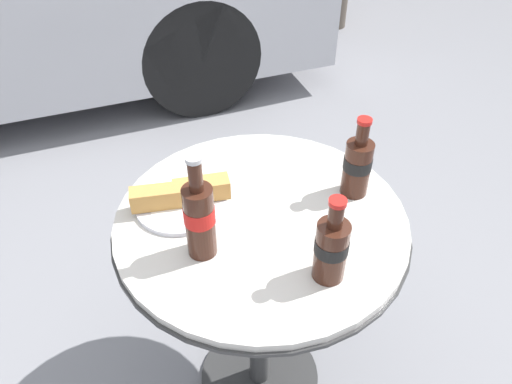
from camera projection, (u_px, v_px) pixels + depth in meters
The scene contains 6 objects.
ground_plane at pixel (260, 377), 1.68m from camera, with size 30.00×30.00×0.00m, color gray.
bistro_table at pixel (261, 264), 1.30m from camera, with size 0.71×0.71×0.74m.
cola_bottle_left at pixel (331, 248), 1.00m from camera, with size 0.07×0.07×0.21m.
cola_bottle_right at pixel (357, 165), 1.21m from camera, with size 0.07×0.07×0.22m.
cola_bottle_center at pixel (200, 217), 1.04m from camera, with size 0.07×0.07×0.26m.
lunch_plate_near at pixel (181, 198), 1.21m from camera, with size 0.24×0.23×0.06m.
Camera 1 is at (-0.31, -0.81, 1.57)m, focal length 35.00 mm.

